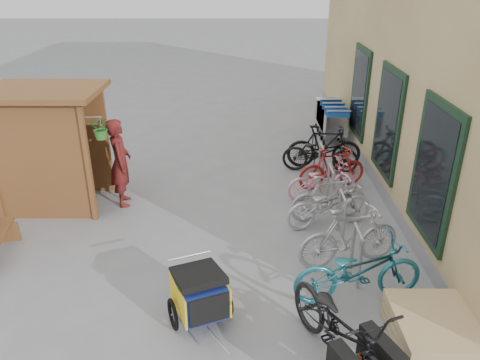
{
  "coord_description": "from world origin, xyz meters",
  "views": [
    {
      "loc": [
        0.55,
        -6.06,
        4.47
      ],
      "look_at": [
        0.5,
        1.5,
        1.0
      ],
      "focal_mm": 35.0,
      "sensor_mm": 36.0,
      "label": 1
    }
  ],
  "objects_px": {
    "bike_6": "(320,153)",
    "bike_7": "(324,147)",
    "cargo_bike": "(342,332)",
    "bike_1": "(349,237)",
    "bike_2": "(329,205)",
    "bike_5": "(332,168)",
    "person_kiosk": "(120,163)",
    "child_trailer": "(200,292)",
    "pallet_stack": "(433,331)",
    "bike_3": "(329,197)",
    "kiosk": "(44,132)",
    "bike_4": "(322,180)",
    "shopping_carts": "(331,116)",
    "bike_0": "(358,270)"
  },
  "relations": [
    {
      "from": "bike_6",
      "to": "bike_7",
      "type": "xyz_separation_m",
      "value": [
        0.12,
        0.26,
        0.06
      ]
    },
    {
      "from": "cargo_bike",
      "to": "bike_1",
      "type": "distance_m",
      "value": 2.23
    },
    {
      "from": "bike_7",
      "to": "bike_6",
      "type": "bearing_deg",
      "value": 156.75
    },
    {
      "from": "cargo_bike",
      "to": "bike_7",
      "type": "relative_size",
      "value": 1.23
    },
    {
      "from": "bike_2",
      "to": "bike_6",
      "type": "height_order",
      "value": "bike_6"
    },
    {
      "from": "cargo_bike",
      "to": "bike_5",
      "type": "bearing_deg",
      "value": 57.77
    },
    {
      "from": "cargo_bike",
      "to": "person_kiosk",
      "type": "distance_m",
      "value": 5.65
    },
    {
      "from": "cargo_bike",
      "to": "bike_1",
      "type": "height_order",
      "value": "cargo_bike"
    },
    {
      "from": "child_trailer",
      "to": "bike_1",
      "type": "distance_m",
      "value": 2.65
    },
    {
      "from": "pallet_stack",
      "to": "cargo_bike",
      "type": "bearing_deg",
      "value": -163.29
    },
    {
      "from": "cargo_bike",
      "to": "bike_3",
      "type": "xyz_separation_m",
      "value": [
        0.46,
        3.68,
        -0.07
      ]
    },
    {
      "from": "bike_6",
      "to": "bike_7",
      "type": "distance_m",
      "value": 0.29
    },
    {
      "from": "bike_5",
      "to": "bike_7",
      "type": "xyz_separation_m",
      "value": [
        -0.01,
        1.15,
        0.07
      ]
    },
    {
      "from": "kiosk",
      "to": "bike_4",
      "type": "bearing_deg",
      "value": 3.56
    },
    {
      "from": "bike_7",
      "to": "shopping_carts",
      "type": "bearing_deg",
      "value": -11.63
    },
    {
      "from": "cargo_bike",
      "to": "bike_2",
      "type": "relative_size",
      "value": 1.3
    },
    {
      "from": "pallet_stack",
      "to": "person_kiosk",
      "type": "relative_size",
      "value": 0.66
    },
    {
      "from": "cargo_bike",
      "to": "bike_2",
      "type": "distance_m",
      "value": 3.43
    },
    {
      "from": "pallet_stack",
      "to": "cargo_bike",
      "type": "relative_size",
      "value": 0.55
    },
    {
      "from": "person_kiosk",
      "to": "bike_1",
      "type": "relative_size",
      "value": 1.04
    },
    {
      "from": "cargo_bike",
      "to": "bike_6",
      "type": "bearing_deg",
      "value": 60.22
    },
    {
      "from": "child_trailer",
      "to": "bike_0",
      "type": "relative_size",
      "value": 0.74
    },
    {
      "from": "cargo_bike",
      "to": "bike_7",
      "type": "height_order",
      "value": "cargo_bike"
    },
    {
      "from": "person_kiosk",
      "to": "bike_7",
      "type": "height_order",
      "value": "person_kiosk"
    },
    {
      "from": "bike_0",
      "to": "bike_3",
      "type": "xyz_separation_m",
      "value": [
        -0.03,
        2.41,
        -0.04
      ]
    },
    {
      "from": "child_trailer",
      "to": "bike_0",
      "type": "xyz_separation_m",
      "value": [
        2.24,
        0.45,
        0.04
      ]
    },
    {
      "from": "child_trailer",
      "to": "bike_1",
      "type": "height_order",
      "value": "bike_1"
    },
    {
      "from": "bike_0",
      "to": "bike_2",
      "type": "distance_m",
      "value": 2.13
    },
    {
      "from": "kiosk",
      "to": "person_kiosk",
      "type": "relative_size",
      "value": 1.38
    },
    {
      "from": "shopping_carts",
      "to": "child_trailer",
      "type": "distance_m",
      "value": 8.11
    },
    {
      "from": "kiosk",
      "to": "bike_7",
      "type": "height_order",
      "value": "kiosk"
    },
    {
      "from": "cargo_bike",
      "to": "child_trailer",
      "type": "bearing_deg",
      "value": 131.29
    },
    {
      "from": "bike_7",
      "to": "bike_0",
      "type": "bearing_deg",
      "value": 178.6
    },
    {
      "from": "pallet_stack",
      "to": "person_kiosk",
      "type": "bearing_deg",
      "value": 141.23
    },
    {
      "from": "bike_3",
      "to": "shopping_carts",
      "type": "bearing_deg",
      "value": -23.81
    },
    {
      "from": "bike_1",
      "to": "pallet_stack",
      "type": "bearing_deg",
      "value": -172.71
    },
    {
      "from": "cargo_bike",
      "to": "bike_5",
      "type": "distance_m",
      "value": 5.14
    },
    {
      "from": "bike_1",
      "to": "person_kiosk",
      "type": "bearing_deg",
      "value": 47.45
    },
    {
      "from": "kiosk",
      "to": "person_kiosk",
      "type": "height_order",
      "value": "kiosk"
    },
    {
      "from": "bike_2",
      "to": "bike_5",
      "type": "distance_m",
      "value": 1.71
    },
    {
      "from": "child_trailer",
      "to": "kiosk",
      "type": "bearing_deg",
      "value": 110.45
    },
    {
      "from": "bike_1",
      "to": "bike_5",
      "type": "xyz_separation_m",
      "value": [
        0.23,
        2.92,
        -0.05
      ]
    },
    {
      "from": "person_kiosk",
      "to": "bike_4",
      "type": "bearing_deg",
      "value": -98.77
    },
    {
      "from": "bike_2",
      "to": "bike_3",
      "type": "xyz_separation_m",
      "value": [
        0.04,
        0.28,
        0.02
      ]
    },
    {
      "from": "cargo_bike",
      "to": "bike_3",
      "type": "relative_size",
      "value": 1.41
    },
    {
      "from": "bike_0",
      "to": "person_kiosk",
      "type": "bearing_deg",
      "value": 44.5
    },
    {
      "from": "child_trailer",
      "to": "person_kiosk",
      "type": "height_order",
      "value": "person_kiosk"
    },
    {
      "from": "pallet_stack",
      "to": "bike_4",
      "type": "height_order",
      "value": "bike_4"
    },
    {
      "from": "child_trailer",
      "to": "bike_2",
      "type": "xyz_separation_m",
      "value": [
        2.18,
        2.58,
        -0.02
      ]
    },
    {
      "from": "bike_6",
      "to": "bike_4",
      "type": "bearing_deg",
      "value": -179.4
    }
  ]
}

